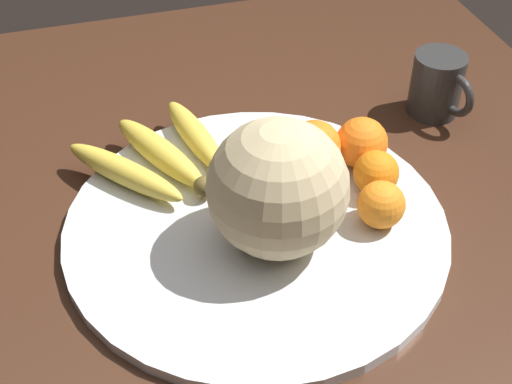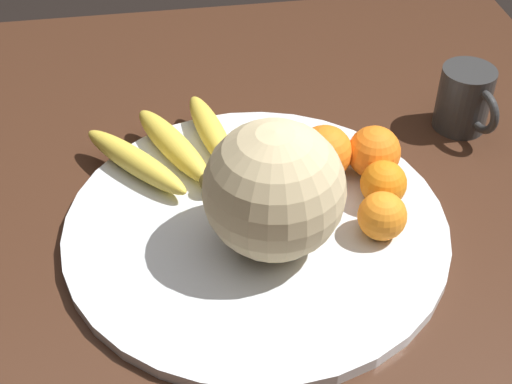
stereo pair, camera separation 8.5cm
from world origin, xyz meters
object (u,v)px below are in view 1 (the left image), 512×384
(fruit_bowl, at_px, (256,226))
(orange_front_right, at_px, (362,143))
(orange_front_left, at_px, (240,162))
(melon, at_px, (278,188))
(orange_back_left, at_px, (314,147))
(produce_tag, at_px, (288,208))
(banana_bunch, at_px, (161,154))
(kitchen_table, at_px, (301,297))
(orange_back_right, at_px, (376,173))
(orange_mid_center, at_px, (383,207))
(ceramic_mug, at_px, (438,85))

(fruit_bowl, bearing_deg, orange_front_right, -67.18)
(fruit_bowl, xyz_separation_m, orange_front_left, (0.09, -0.00, 0.04))
(melon, distance_m, orange_front_left, 0.13)
(fruit_bowl, height_order, orange_back_left, orange_back_left)
(orange_front_right, bearing_deg, produce_tag, 115.86)
(banana_bunch, height_order, produce_tag, banana_bunch)
(kitchen_table, relative_size, melon, 8.01)
(orange_back_left, height_order, produce_tag, orange_back_left)
(kitchen_table, relative_size, orange_front_right, 18.82)
(orange_back_right, bearing_deg, fruit_bowl, 94.72)
(orange_back_left, bearing_deg, kitchen_table, 155.72)
(orange_front_left, distance_m, orange_mid_center, 0.20)
(banana_bunch, relative_size, orange_mid_center, 3.81)
(banana_bunch, height_order, orange_mid_center, orange_mid_center)
(melon, distance_m, orange_back_right, 0.17)
(orange_front_right, relative_size, orange_back_left, 0.96)
(kitchen_table, xyz_separation_m, banana_bunch, (0.19, 0.14, 0.13))
(produce_tag, relative_size, ceramic_mug, 0.63)
(orange_mid_center, bearing_deg, fruit_bowl, 71.60)
(fruit_bowl, distance_m, orange_back_left, 0.14)
(orange_back_left, bearing_deg, orange_mid_center, -161.67)
(fruit_bowl, xyz_separation_m, orange_mid_center, (-0.05, -0.15, 0.04))
(orange_back_right, bearing_deg, banana_bunch, 62.72)
(orange_front_left, distance_m, orange_back_left, 0.10)
(orange_back_right, bearing_deg, orange_front_left, 65.67)
(kitchen_table, height_order, orange_back_right, orange_back_right)
(melon, bearing_deg, banana_bunch, 30.04)
(kitchen_table, bearing_deg, orange_back_right, -63.64)
(orange_mid_center, bearing_deg, orange_front_right, -10.69)
(orange_mid_center, height_order, orange_back_right, same)
(orange_front_right, relative_size, produce_tag, 0.99)
(orange_front_right, xyz_separation_m, orange_back_left, (0.01, 0.06, 0.00))
(banana_bunch, bearing_deg, orange_back_left, -134.24)
(orange_front_left, height_order, ceramic_mug, ceramic_mug)
(kitchen_table, relative_size, banana_bunch, 5.82)
(orange_back_right, distance_m, produce_tag, 0.12)
(orange_mid_center, bearing_deg, banana_bunch, 50.64)
(orange_front_left, distance_m, orange_front_right, 0.17)
(kitchen_table, height_order, fruit_bowl, fruit_bowl)
(melon, distance_m, orange_back_left, 0.15)
(kitchen_table, bearing_deg, melon, 77.64)
(banana_bunch, relative_size, orange_back_left, 3.11)
(orange_front_right, height_order, produce_tag, orange_front_right)
(ceramic_mug, bearing_deg, produce_tag, 119.18)
(orange_back_left, relative_size, produce_tag, 1.03)
(orange_back_right, height_order, produce_tag, orange_back_right)
(melon, bearing_deg, orange_back_right, -71.43)
(orange_front_right, distance_m, produce_tag, 0.14)
(banana_bunch, distance_m, produce_tag, 0.19)
(kitchen_table, distance_m, orange_back_left, 0.20)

